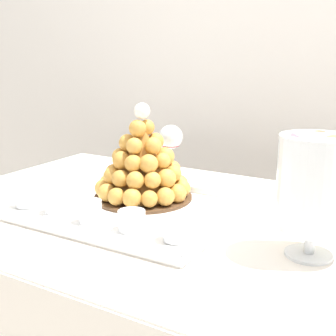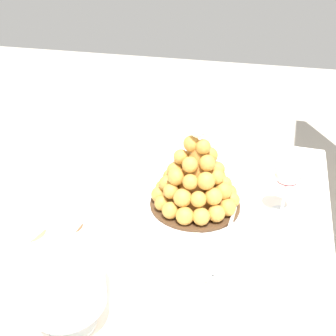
# 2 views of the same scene
# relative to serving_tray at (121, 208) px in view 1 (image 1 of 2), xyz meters

# --- Properties ---
(backdrop_wall) EXTENTS (4.80, 0.10, 2.50)m
(backdrop_wall) POSITION_rel_serving_tray_xyz_m (0.21, 0.89, 0.46)
(backdrop_wall) COLOR silver
(backdrop_wall) RESTS_ON ground_plane
(buffet_table) EXTENTS (1.50, 0.86, 0.79)m
(buffet_table) POSITION_rel_serving_tray_xyz_m (0.21, 0.05, -0.11)
(buffet_table) COLOR brown
(buffet_table) RESTS_ON ground_plane
(serving_tray) EXTENTS (0.59, 0.42, 0.02)m
(serving_tray) POSITION_rel_serving_tray_xyz_m (0.00, 0.00, 0.00)
(serving_tray) COLOR white
(serving_tray) RESTS_ON buffet_table
(croquembouche) EXTENTS (0.27, 0.27, 0.26)m
(croquembouche) POSITION_rel_serving_tray_xyz_m (0.01, 0.09, 0.10)
(croquembouche) COLOR #4C331E
(croquembouche) RESTS_ON serving_tray
(dessert_cup_left) EXTENTS (0.06, 0.06, 0.05)m
(dessert_cup_left) POSITION_rel_serving_tray_xyz_m (-0.21, -0.11, 0.03)
(dessert_cup_left) COLOR silver
(dessert_cup_left) RESTS_ON serving_tray
(dessert_cup_mid_left) EXTENTS (0.06, 0.06, 0.05)m
(dessert_cup_mid_left) POSITION_rel_serving_tray_xyz_m (-0.11, -0.11, 0.03)
(dessert_cup_mid_left) COLOR silver
(dessert_cup_mid_left) RESTS_ON serving_tray
(dessert_cup_centre) EXTENTS (0.05, 0.05, 0.05)m
(dessert_cup_centre) POSITION_rel_serving_tray_xyz_m (0.00, -0.12, 0.03)
(dessert_cup_centre) COLOR silver
(dessert_cup_centre) RESTS_ON serving_tray
(dessert_cup_mid_right) EXTENTS (0.06, 0.06, 0.05)m
(dessert_cup_mid_right) POSITION_rel_serving_tray_xyz_m (0.11, -0.11, 0.02)
(dessert_cup_mid_right) COLOR silver
(dessert_cup_mid_right) RESTS_ON serving_tray
(dessert_cup_right) EXTENTS (0.05, 0.05, 0.05)m
(dessert_cup_right) POSITION_rel_serving_tray_xyz_m (0.22, -0.11, 0.03)
(dessert_cup_right) COLOR silver
(dessert_cup_right) RESTS_ON serving_tray
(macaron_goblet) EXTENTS (0.14, 0.14, 0.25)m
(macaron_goblet) POSITION_rel_serving_tray_xyz_m (0.48, -0.03, 0.14)
(macaron_goblet) COLOR white
(macaron_goblet) RESTS_ON buffet_table
(wine_glass) EXTENTS (0.08, 0.08, 0.17)m
(wine_glass) POSITION_rel_serving_tray_xyz_m (-0.04, 0.33, 0.12)
(wine_glass) COLOR silver
(wine_glass) RESTS_ON buffet_table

